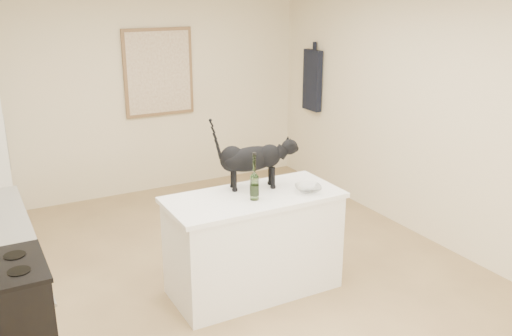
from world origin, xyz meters
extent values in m
plane|color=#A58658|center=(0.00, 0.00, 0.00)|extent=(5.50, 5.50, 0.00)
plane|color=beige|center=(0.00, 2.75, 1.30)|extent=(4.50, 0.00, 4.50)
plane|color=beige|center=(0.00, -2.75, 1.30)|extent=(4.50, 0.00, 4.50)
plane|color=beige|center=(2.25, 0.00, 1.30)|extent=(0.00, 5.50, 5.50)
cube|color=white|center=(0.10, -0.20, 0.43)|extent=(1.44, 0.67, 0.86)
cube|color=white|center=(0.10, -0.20, 0.88)|extent=(1.50, 0.70, 0.04)
cube|color=black|center=(-1.95, -0.60, 0.45)|extent=(0.60, 0.60, 0.90)
cube|color=brown|center=(0.30, 2.72, 1.55)|extent=(0.90, 0.03, 1.10)
cube|color=beige|center=(0.30, 2.70, 1.55)|extent=(0.82, 0.00, 1.02)
cube|color=black|center=(2.19, 2.05, 1.40)|extent=(0.08, 0.34, 0.80)
cylinder|color=#375F26|center=(0.06, -0.29, 1.08)|extent=(0.09, 0.09, 0.36)
imported|color=silver|center=(0.55, -0.35, 0.93)|extent=(0.30, 0.30, 0.06)
cube|color=white|center=(-1.60, 2.38, 1.26)|extent=(0.04, 0.13, 0.17)
camera|label=1|loc=(-1.98, -4.09, 2.58)|focal=39.11mm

